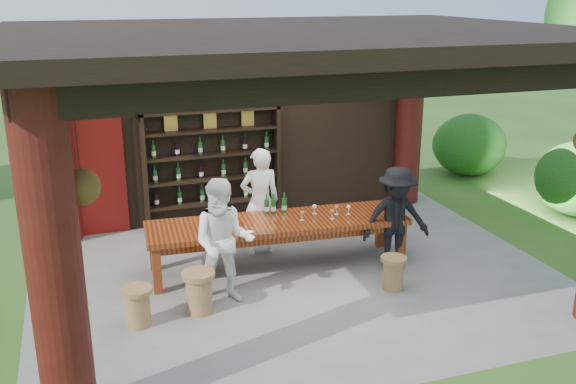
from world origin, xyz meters
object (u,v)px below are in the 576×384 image
object	(u,v)px
stool_far_left	(138,306)
host	(260,201)
guest_man	(396,219)
wine_shelf	(212,167)
napkin_basket	(222,223)
stool_near_left	(199,291)
stool_near_right	(393,272)
tasting_table	(278,227)
guest_woman	(224,242)

from	to	relation	value
stool_far_left	host	xyz separation A→B (m)	(2.08, 1.74, 0.58)
host	guest_man	bearing A→B (deg)	145.95
wine_shelf	guest_man	xyz separation A→B (m)	(2.13, -2.69, -0.26)
stool_far_left	napkin_basket	xyz separation A→B (m)	(1.32, 1.04, 0.55)
stool_near_left	napkin_basket	size ratio (longest dim) A/B	2.16
stool_near_right	stool_far_left	distance (m)	3.45
stool_near_right	stool_far_left	size ratio (longest dim) A/B	0.94
stool_far_left	host	world-z (taller)	host
stool_near_left	stool_far_left	world-z (taller)	stool_near_left
stool_near_left	host	bearing A→B (deg)	51.56
wine_shelf	host	bearing A→B (deg)	-73.63
stool_near_left	host	world-z (taller)	host
stool_near_right	napkin_basket	xyz separation A→B (m)	(-2.13, 1.14, 0.57)
stool_near_right	napkin_basket	size ratio (longest dim) A/B	1.82
wine_shelf	stool_near_left	world-z (taller)	wine_shelf
stool_near_left	napkin_basket	distance (m)	1.20
stool_near_right	host	size ratio (longest dim) A/B	0.28
guest_man	napkin_basket	distance (m)	2.52
tasting_table	stool_near_left	distance (m)	1.73
guest_woman	napkin_basket	world-z (taller)	guest_woman
wine_shelf	guest_man	world-z (taller)	wine_shelf
tasting_table	stool_far_left	distance (m)	2.45
napkin_basket	guest_man	bearing A→B (deg)	-12.29
stool_near_left	guest_woman	bearing A→B (deg)	27.13
wine_shelf	napkin_basket	world-z (taller)	wine_shelf
guest_man	stool_far_left	bearing A→B (deg)	-165.67
host	tasting_table	bearing A→B (deg)	98.86
wine_shelf	stool_far_left	distance (m)	3.68
stool_near_left	wine_shelf	bearing A→B (deg)	74.24
stool_near_left	guest_woman	size ratio (longest dim) A/B	0.33
guest_man	napkin_basket	xyz separation A→B (m)	(-2.47, 0.54, 0.04)
stool_far_left	guest_woman	bearing A→B (deg)	14.05
stool_near_right	stool_far_left	bearing A→B (deg)	178.33
stool_near_left	stool_far_left	distance (m)	0.79
stool_near_left	stool_far_left	xyz separation A→B (m)	(-0.78, -0.10, -0.03)
guest_man	tasting_table	bearing A→B (deg)	166.99
wine_shelf	napkin_basket	distance (m)	2.19
napkin_basket	tasting_table	bearing A→B (deg)	3.13
guest_woman	tasting_table	bearing A→B (deg)	54.13
wine_shelf	host	xyz separation A→B (m)	(0.43, -1.46, -0.20)
stool_near_left	guest_woman	world-z (taller)	guest_woman
tasting_table	wine_shelf	bearing A→B (deg)	103.53
napkin_basket	host	bearing A→B (deg)	42.30
wine_shelf	stool_near_left	distance (m)	3.30
host	stool_near_right	bearing A→B (deg)	128.62
stool_near_left	host	size ratio (longest dim) A/B	0.33
napkin_basket	wine_shelf	bearing A→B (deg)	81.07
guest_woman	guest_man	size ratio (longest dim) A/B	1.08
guest_woman	wine_shelf	bearing A→B (deg)	96.07
wine_shelf	napkin_basket	size ratio (longest dim) A/B	9.07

